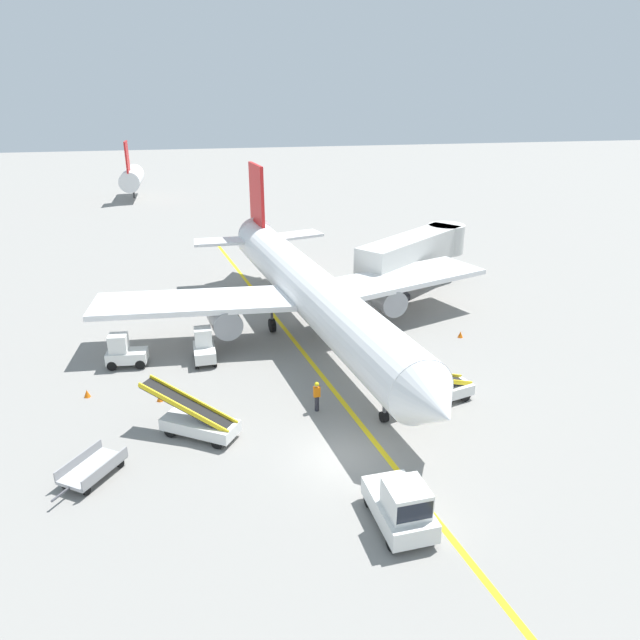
% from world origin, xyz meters
% --- Properties ---
extents(ground_plane, '(300.00, 300.00, 0.00)m').
position_xyz_m(ground_plane, '(0.00, 0.00, 0.00)').
color(ground_plane, gray).
extents(taxi_line_yellow, '(11.49, 79.26, 0.01)m').
position_xyz_m(taxi_line_yellow, '(1.17, 5.00, 0.00)').
color(taxi_line_yellow, yellow).
rests_on(taxi_line_yellow, ground).
extents(airliner, '(28.33, 35.30, 10.10)m').
position_xyz_m(airliner, '(1.10, 14.48, 3.42)').
color(airliner, white).
rests_on(airliner, ground).
extents(jet_bridge, '(11.67, 9.77, 4.85)m').
position_xyz_m(jet_bridge, '(12.07, 22.33, 3.54)').
color(jet_bridge, beige).
rests_on(jet_bridge, ground).
extents(pushback_tug, '(2.10, 3.70, 2.20)m').
position_xyz_m(pushback_tug, '(1.03, -5.02, 0.99)').
color(pushback_tug, silver).
rests_on(pushback_tug, ground).
extents(baggage_tug_near_wing, '(2.51, 1.52, 2.10)m').
position_xyz_m(baggage_tug_near_wing, '(-10.91, 12.08, 0.93)').
color(baggage_tug_near_wing, silver).
rests_on(baggage_tug_near_wing, ground).
extents(baggage_tug_by_cargo_door, '(1.41, 2.45, 2.10)m').
position_xyz_m(baggage_tug_by_cargo_door, '(-6.08, 11.80, 0.93)').
color(baggage_tug_by_cargo_door, silver).
rests_on(baggage_tug_by_cargo_door, ground).
extents(belt_loader_forward_hold, '(4.86, 3.80, 2.59)m').
position_xyz_m(belt_loader_forward_hold, '(-6.61, 3.23, 0.78)').
color(belt_loader_forward_hold, silver).
rests_on(belt_loader_forward_hold, ground).
extents(belt_loader_aft_hold, '(5.16, 2.52, 2.59)m').
position_xyz_m(belt_loader_aft_hold, '(6.21, 3.87, 0.78)').
color(belt_loader_aft_hold, silver).
rests_on(belt_loader_aft_hold, ground).
extents(baggage_cart_loaded, '(2.88, 3.54, 0.94)m').
position_xyz_m(baggage_cart_loaded, '(-11.23, 0.72, 0.47)').
color(baggage_cart_loaded, '#A5A5A8').
rests_on(baggage_cart_loaded, ground).
extents(ground_crew_marshaller, '(0.36, 0.24, 1.70)m').
position_xyz_m(ground_crew_marshaller, '(-0.39, 4.34, 0.91)').
color(ground_crew_marshaller, '#26262D').
rests_on(ground_crew_marshaller, ground).
extents(safety_cone_nose_left, '(0.36, 0.36, 0.44)m').
position_xyz_m(safety_cone_nose_left, '(11.29, 11.91, 0.22)').
color(safety_cone_nose_left, orange).
rests_on(safety_cone_nose_left, ground).
extents(safety_cone_nose_right, '(0.36, 0.36, 0.44)m').
position_xyz_m(safety_cone_nose_right, '(-8.64, 7.13, 0.22)').
color(safety_cone_nose_right, orange).
rests_on(safety_cone_nose_right, ground).
extents(safety_cone_wingtip_left, '(0.36, 0.36, 0.44)m').
position_xyz_m(safety_cone_wingtip_left, '(-12.63, 8.41, 0.22)').
color(safety_cone_wingtip_left, orange).
rests_on(safety_cone_wingtip_left, ground).
extents(distant_aircraft_far_left, '(3.00, 10.10, 8.80)m').
position_xyz_m(distant_aircraft_far_left, '(-15.24, 72.77, 3.22)').
color(distant_aircraft_far_left, silver).
rests_on(distant_aircraft_far_left, ground).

